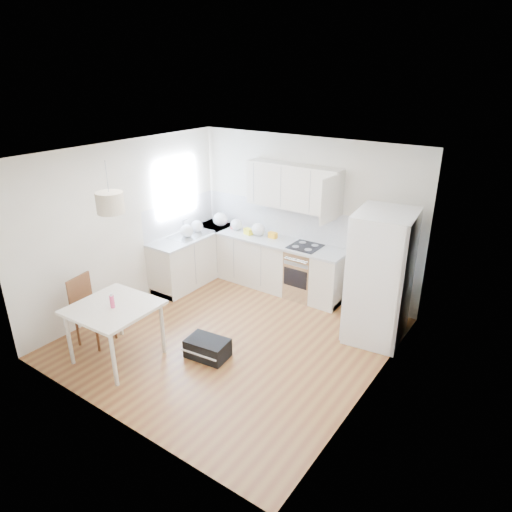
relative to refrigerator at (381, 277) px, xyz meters
The scene contains 29 objects.
floor 2.35m from the refrigerator, 142.62° to the right, with size 4.20×4.20×0.00m, color brown.
ceiling 2.77m from the refrigerator, 142.62° to the right, with size 4.20×4.20×0.00m, color white.
wall_back 1.92m from the refrigerator, 155.01° to the left, with size 4.20×4.20×0.00m, color beige.
wall_left 4.04m from the refrigerator, 161.09° to the right, with size 4.20×4.20×0.00m, color beige.
wall_right 1.42m from the refrigerator, 73.23° to the right, with size 4.20×4.20×0.00m, color beige.
window_glassblock 3.88m from the refrigerator, behind, with size 0.02×1.00×1.00m, color #BFE0F9.
cabinets_back 2.42m from the refrigerator, 167.87° to the left, with size 3.00×0.60×0.88m, color beige.
cabinets_left 3.55m from the refrigerator, behind, with size 0.60×1.80×0.88m, color beige.
counter_back 2.36m from the refrigerator, 167.87° to the left, with size 3.02×0.64×0.04m, color #B3B6B8.
counter_left 3.51m from the refrigerator, behind, with size 0.64×1.82×0.04m, color #B3B6B8.
backsplash_back 2.45m from the refrigerator, 161.10° to the left, with size 3.00×0.01×0.58m, color white.
backsplash_left 3.81m from the refrigerator, behind, with size 0.01×1.80×0.58m, color white.
upper_cabinets 2.17m from the refrigerator, 161.10° to the left, with size 1.70×0.32×0.75m, color beige.
range_oven 1.67m from the refrigerator, 161.79° to the left, with size 0.50×0.61×0.88m, color silver, non-canonical shape.
sink 3.51m from the refrigerator, behind, with size 0.50×0.80×0.16m, color silver, non-canonical shape.
refrigerator is the anchor object (origin of this frame).
dining_table 3.73m from the refrigerator, 135.96° to the right, with size 1.06×1.06×0.81m.
dining_chair 4.13m from the refrigerator, 142.42° to the right, with size 0.42×0.42×1.01m, color #4A2B16, non-canonical shape.
drink_bottle 3.72m from the refrigerator, 135.37° to the right, with size 0.06×0.06×0.21m, color #D63B66.
gym_bag 2.65m from the refrigerator, 132.16° to the right, with size 0.57×0.37×0.26m, color black.
pendant_lamp 3.81m from the refrigerator, 137.65° to the right, with size 0.34×0.34×0.26m, color #B8A78D.
grocery_bag_a 3.42m from the refrigerator, behind, with size 0.29×0.25×0.26m, color white.
grocery_bag_b 3.03m from the refrigerator, behind, with size 0.23×0.20×0.21m, color white.
grocery_bag_c 2.52m from the refrigerator, 168.56° to the left, with size 0.26×0.22×0.23m, color white.
grocery_bag_d 3.52m from the refrigerator, behind, with size 0.23×0.20×0.21m, color white.
grocery_bag_e 3.49m from the refrigerator, behind, with size 0.25×0.21×0.22m, color white.
snack_orange 2.26m from the refrigerator, 166.04° to the left, with size 0.15×0.09×0.10m, color #F8A316.
snack_yellow 2.70m from the refrigerator, behind, with size 0.16×0.10×0.11m, color yellow.
snack_red 3.09m from the refrigerator, 169.48° to the left, with size 0.15×0.10×0.11m, color red.
Camera 1 is at (3.61, -4.55, 3.71)m, focal length 32.00 mm.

